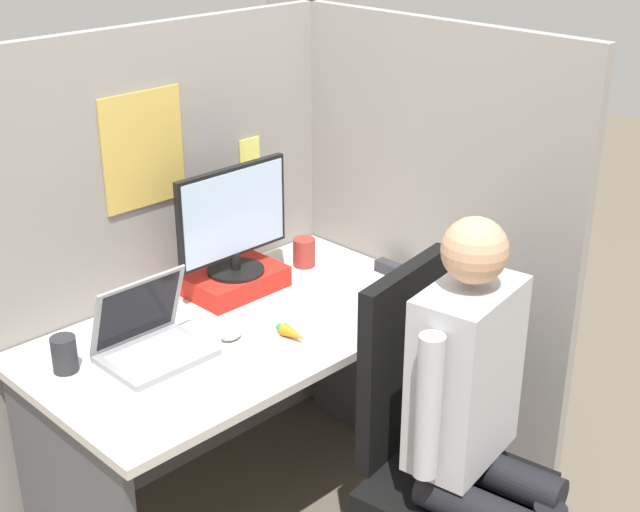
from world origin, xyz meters
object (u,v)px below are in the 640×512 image
Objects in this scene: office_chair at (433,444)px; stapler at (391,269)px; paper_box at (236,281)px; monitor at (233,219)px; laptop at (151,341)px; carrot_toy at (293,334)px; person at (478,410)px; pen_cup at (64,354)px; coffee_mug at (304,252)px.

stapler is at bearing 52.11° from office_chair.
monitor is at bearing 90.00° from paper_box.
carrot_toy is (0.37, -0.23, -0.03)m from laptop.
carrot_toy is at bearing -31.91° from laptop.
stapler is 1.03× the size of carrot_toy.
stapler is 0.85m from person.
pen_cup is at bearing 133.80° from office_chair.
office_chair is (0.05, -0.84, -0.51)m from monitor.
carrot_toy is (-0.10, -0.39, -0.02)m from paper_box.
laptop is 2.56× the size of carrot_toy.
office_chair is 0.27m from person.
pen_cup is at bearing 127.28° from person.
office_chair is 0.92m from coffee_mug.
office_chair reaches higher than pen_cup.
office_chair reaches higher than paper_box.
office_chair reaches higher than stapler.
pen_cup is (-1.01, -0.05, 0.00)m from coffee_mug.
pen_cup reaches higher than coffee_mug.
stapler is at bearing -58.58° from coffee_mug.
coffee_mug is at bearing 42.67° from carrot_toy.
carrot_toy is 1.13× the size of coffee_mug.
office_chair is at bearing -71.27° from carrot_toy.
stapler is 0.59m from carrot_toy.
pen_cup is (-0.23, 0.10, 0.01)m from laptop.
paper_box is 0.23m from monitor.
paper_box is at bearing 76.03° from carrot_toy.
coffee_mug is (0.29, 1.00, 0.08)m from person.
monitor is at bearing 93.71° from office_chair.
person is (0.13, -0.62, -0.05)m from carrot_toy.
stapler is 0.12× the size of office_chair.
person is at bearing -52.72° from pen_cup.
monitor reaches higher than office_chair.
laptop is at bearing 148.09° from carrot_toy.
monitor reaches higher than coffee_mug.
office_chair is (0.15, -0.45, -0.26)m from carrot_toy.
office_chair is 1.12m from pen_cup.
carrot_toy is 0.11× the size of office_chair.
carrot_toy is at bearing 101.48° from person.
laptop is (-0.47, -0.16, 0.01)m from paper_box.
coffee_mug is at bearing 121.42° from stapler.
paper_box is 0.56m from stapler.
office_chair is at bearing -86.28° from paper_box.
stapler is 0.10× the size of person.
pen_cup is (-0.70, -0.06, 0.02)m from paper_box.
pen_cup is at bearing 155.61° from laptop.
stapler is (0.48, -0.29, -0.02)m from paper_box.
laptop is 0.44m from carrot_toy.
laptop is 2.78× the size of pen_cup.
person is at bearing -122.38° from stapler.
office_chair is at bearing -46.20° from pen_cup.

